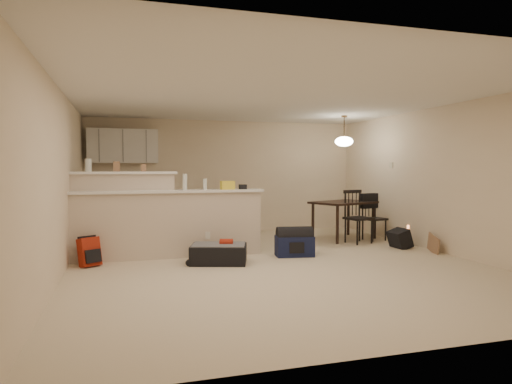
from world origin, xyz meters
name	(u,v)px	position (x,y,z in m)	size (l,w,h in m)	color
room	(275,181)	(0.00, 0.00, 1.25)	(7.00, 7.02, 2.50)	beige
breakfast_bar	(153,220)	(-1.76, 0.98, 0.61)	(3.08, 0.58, 1.39)	beige
upper_cabinets	(123,146)	(-2.20, 3.32, 1.90)	(1.40, 0.34, 0.70)	white
kitchen_counter	(134,216)	(-2.00, 3.19, 0.45)	(1.80, 0.60, 0.90)	white
thermostat	(391,165)	(2.98, 1.55, 1.50)	(0.02, 0.12, 0.12)	beige
jar	(88,165)	(-2.73, 1.12, 1.49)	(0.10, 0.10, 0.20)	silver
cereal_box	(117,167)	(-2.30, 1.12, 1.47)	(0.10, 0.07, 0.16)	#9A714F
small_box	(144,168)	(-1.88, 1.12, 1.45)	(0.08, 0.06, 0.12)	#9A714F
bottle_a	(185,182)	(-1.25, 0.90, 1.22)	(0.07, 0.07, 0.26)	silver
bottle_b	(205,184)	(-0.92, 0.90, 1.18)	(0.06, 0.06, 0.18)	silver
bag_lump	(227,185)	(-0.54, 0.90, 1.16)	(0.22, 0.18, 0.14)	#9A714F
pouch	(243,187)	(-0.27, 0.90, 1.13)	(0.12, 0.10, 0.08)	#9A714F
dining_table	(343,206)	(2.08, 1.83, 0.68)	(1.45, 1.21, 0.77)	black
pendant_lamp	(344,141)	(2.08, 1.83, 1.99)	(0.36, 0.36, 0.62)	brown
dining_chair_near	(359,217)	(2.14, 1.31, 0.51)	(0.45, 0.42, 1.02)	black
dining_chair_far	(374,217)	(2.61, 1.53, 0.46)	(0.40, 0.38, 0.92)	black
suitcase	(219,254)	(-0.83, 0.22, 0.14)	(0.83, 0.54, 0.28)	black
red_backpack	(89,252)	(-2.70, 0.55, 0.21)	(0.28, 0.18, 0.42)	#A32412
navy_duffel	(294,246)	(0.48, 0.43, 0.17)	(0.61, 0.33, 0.33)	#131A3C
black_daypack	(400,239)	(2.58, 0.61, 0.16)	(0.37, 0.26, 0.33)	black
cardboard_sheet	(433,244)	(2.85, 0.03, 0.15)	(0.40, 0.02, 0.30)	#9A714F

